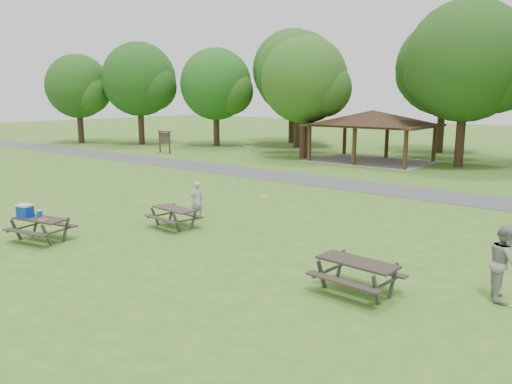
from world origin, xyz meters
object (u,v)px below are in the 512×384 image
Objects in this scene: picnic_table_middle at (174,213)px; frisbee_thrower at (197,201)px; picnic_table_near at (35,219)px; frisbee_catcher at (504,263)px.

frisbee_thrower is (-0.23, 1.42, 0.19)m from picnic_table_middle.
picnic_table_near is at bearing -11.52° from frisbee_thrower.
frisbee_thrower reaches higher than picnic_table_near.
picnic_table_middle is (2.37, 4.02, -0.18)m from picnic_table_near.
picnic_table_middle is 1.45m from frisbee_thrower.
picnic_table_near is 4.67m from picnic_table_middle.
frisbee_thrower is at bearing 68.50° from picnic_table_near.
frisbee_thrower is at bearing 99.32° from picnic_table_middle.
frisbee_catcher is (11.30, -1.03, 0.16)m from frisbee_thrower.
picnic_table_middle is at bearing 59.41° from picnic_table_near.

